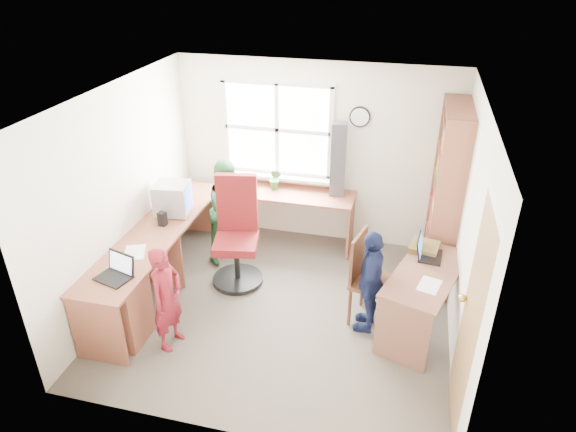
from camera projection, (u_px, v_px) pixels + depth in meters
The scene contains 19 objects.
room at pixel (285, 209), 5.26m from camera, with size 3.64×3.44×2.44m.
l_desk at pixel (160, 273), 5.58m from camera, with size 2.38×2.95×0.75m.
right_desk at pixel (424, 288), 5.23m from camera, with size 0.92×1.35×0.71m.
bookshelf at pixel (445, 199), 5.95m from camera, with size 0.30×1.02×2.10m.
swivel_chair at pixel (237, 238), 6.04m from camera, with size 0.71×0.71×1.30m.
wooden_chair at pixel (368, 275), 5.36m from camera, with size 0.54×0.54×1.03m.
crt_monitor at pixel (173, 199), 6.08m from camera, with size 0.44×0.40×0.39m.
laptop_left at pixel (117, 272), 4.99m from camera, with size 0.39×0.35×0.23m.
laptop_right at pixel (426, 252), 5.38m from camera, with size 0.29×0.34×0.22m.
speaker_a at pixel (162, 219), 5.87m from camera, with size 0.09×0.09×0.17m.
speaker_b at pixel (187, 195), 6.41m from camera, with size 0.12×0.12×0.19m.
cd_tower at pixel (338, 160), 6.42m from camera, with size 0.21×0.19×0.95m.
game_box at pixel (424, 247), 5.51m from camera, with size 0.35×0.35×0.06m.
paper_a at pixel (135, 252), 5.40m from camera, with size 0.31×0.35×0.00m.
paper_b at pixel (429, 285), 4.94m from camera, with size 0.26×0.31×0.00m.
potted_plant at pixel (275, 179), 6.69m from camera, with size 0.16×0.13×0.29m, color #2A6A2E.
person_red at pixel (167, 299), 5.01m from camera, with size 0.41×0.27×1.12m, color maroon.
person_green at pixel (229, 211), 6.40m from camera, with size 0.65×0.51×1.34m, color #296836.
person_navy at pixel (371, 281), 5.23m from camera, with size 0.68×0.28×1.16m, color #161F46.
Camera 1 is at (1.16, -4.43, 3.64)m, focal length 32.00 mm.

